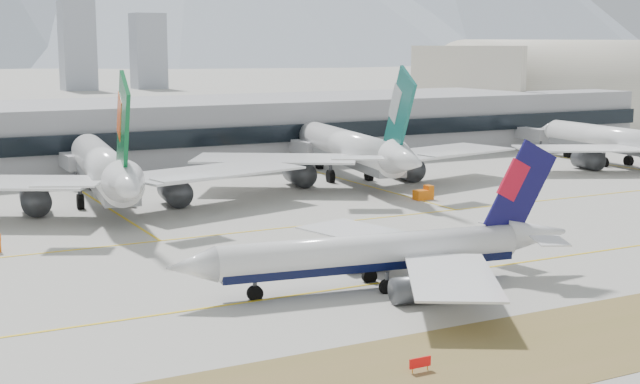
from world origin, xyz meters
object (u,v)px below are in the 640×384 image
taxiing_airliner (385,253)px  widebody_cathay (352,150)px  widebody_eva (105,171)px  hangar (568,128)px  terminal (143,133)px  widebody_china_air (620,142)px

taxiing_airliner → widebody_cathay: size_ratio=0.73×
widebody_eva → hangar: 193.10m
terminal → taxiing_airliner: bearing=-93.2°
widebody_china_air → hangar: hangar is taller
taxiing_airliner → hangar: 214.81m
widebody_china_air → taxiing_airliner: bearing=125.8°
widebody_china_air → terminal: bearing=64.1°
taxiing_airliner → widebody_china_air: size_ratio=0.84×
widebody_eva → widebody_china_air: widebody_eva is taller
taxiing_airliner → hangar: hangar is taller
terminal → widebody_cathay: bearing=-58.5°
widebody_china_air → hangar: (56.50, 77.50, -5.67)m
widebody_cathay → widebody_china_air: size_ratio=1.14×
widebody_eva → terminal: (23.18, 55.03, 0.81)m
widebody_eva → widebody_cathay: 53.54m
widebody_eva → taxiing_airliner: bearing=-158.8°
taxiing_airliner → widebody_eva: (-16.31, 66.46, 2.55)m
widebody_eva → terminal: 59.71m
widebody_cathay → terminal: 57.48m
widebody_china_air → terminal: widebody_china_air is taller
widebody_eva → widebody_cathay: size_ratio=1.01×
widebody_cathay → terminal: widebody_cathay is taller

